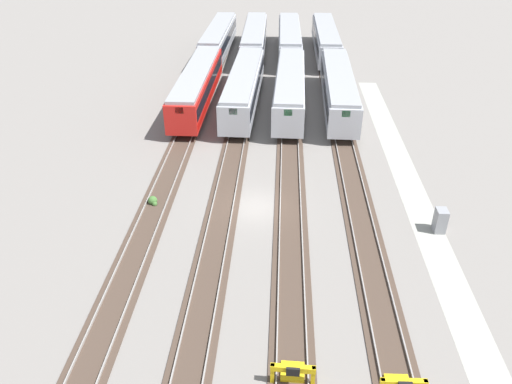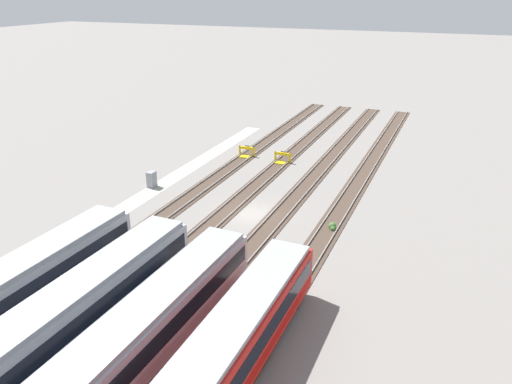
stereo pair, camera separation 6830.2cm
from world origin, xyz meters
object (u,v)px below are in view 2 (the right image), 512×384
at_px(subway_car_back_row_rightmost, 231,348).
at_px(bumper_stop_near_inner_track, 282,159).
at_px(subway_car_front_row_centre, 19,287).
at_px(subway_car_front_row_rightmost, 83,305).
at_px(weed_clump, 332,227).
at_px(electrical_cabinet, 152,179).
at_px(subway_car_front_row_right_inner, 152,325).
at_px(bumper_stop_nearest_track, 246,152).

relative_size(subway_car_back_row_rightmost, bumper_stop_near_inner_track, 8.98).
height_order(subway_car_front_row_centre, subway_car_front_row_rightmost, same).
height_order(subway_car_front_row_rightmost, subway_car_back_row_rightmost, same).
distance_m(subway_car_front_row_rightmost, weed_clump, 21.23).
distance_m(subway_car_front_row_rightmost, electrical_cabinet, 23.20).
bearing_deg(subway_car_front_row_centre, electrical_cabinet, -167.16).
bearing_deg(weed_clump, subway_car_front_row_rightmost, -27.11).
xyz_separation_m(subway_car_front_row_right_inner, bumper_stop_nearest_track, (-33.58, -9.36, -1.53)).
relative_size(subway_car_front_row_centre, subway_car_front_row_right_inner, 1.00).
relative_size(bumper_stop_nearest_track, bumper_stop_near_inner_track, 1.00).
relative_size(subway_car_front_row_rightmost, electrical_cabinet, 11.29).
distance_m(subway_car_front_row_right_inner, subway_car_back_row_rightmost, 4.71).
xyz_separation_m(subway_car_back_row_rightmost, electrical_cabinet, (-21.08, -18.93, -1.24)).
relative_size(subway_car_front_row_centre, bumper_stop_near_inner_track, 9.00).
xyz_separation_m(subway_car_front_row_centre, subway_car_back_row_rightmost, (-0.00, 14.13, 0.00)).
relative_size(subway_car_front_row_right_inner, subway_car_front_row_rightmost, 1.00).
distance_m(subway_car_front_row_centre, subway_car_front_row_right_inner, 9.42).
bearing_deg(weed_clump, electrical_cabinet, -96.66).
relative_size(subway_car_front_row_right_inner, electrical_cabinet, 11.29).
distance_m(subway_car_front_row_rightmost, subway_car_back_row_rightmost, 9.32).
xyz_separation_m(subway_car_front_row_right_inner, subway_car_front_row_rightmost, (-0.00, -4.61, 0.00)).
distance_m(subway_car_front_row_right_inner, electrical_cabinet, 25.46).
height_order(subway_car_front_row_right_inner, electrical_cabinet, subway_car_front_row_right_inner).
distance_m(subway_car_front_row_rightmost, bumper_stop_near_inner_track, 33.14).
height_order(subway_car_front_row_right_inner, bumper_stop_near_inner_track, subway_car_front_row_right_inner).
bearing_deg(bumper_stop_near_inner_track, weed_clump, 34.18).
xyz_separation_m(subway_car_front_row_centre, bumper_stop_nearest_track, (-33.58, 0.06, -1.53)).
bearing_deg(subway_car_front_row_centre, subway_car_front_row_right_inner, 90.00).
height_order(bumper_stop_near_inner_track, electrical_cabinet, electrical_cabinet).
bearing_deg(bumper_stop_nearest_track, subway_car_front_row_centre, -0.10).
xyz_separation_m(bumper_stop_nearest_track, weed_clump, (14.74, 14.39, -0.27)).
height_order(subway_car_back_row_rightmost, weed_clump, subway_car_back_row_rightmost).
distance_m(subway_car_front_row_right_inner, bumper_stop_near_inner_track, 33.47).
distance_m(subway_car_back_row_rightmost, bumper_stop_nearest_track, 36.44).
bearing_deg(subway_car_back_row_rightmost, subway_car_front_row_centre, -90.00).
xyz_separation_m(bumper_stop_near_inner_track, weed_clump, (14.27, 9.69, -0.27)).
relative_size(subway_car_front_row_right_inner, bumper_stop_near_inner_track, 9.00).
xyz_separation_m(subway_car_front_row_right_inner, weed_clump, (-18.83, 5.03, -1.80)).
bearing_deg(subway_car_front_row_rightmost, subway_car_back_row_rightmost, 90.00).
xyz_separation_m(bumper_stop_nearest_track, electrical_cabinet, (12.50, -4.86, 0.29)).
bearing_deg(subway_car_front_row_centre, subway_car_back_row_rightmost, 90.00).
height_order(electrical_cabinet, weed_clump, electrical_cabinet).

